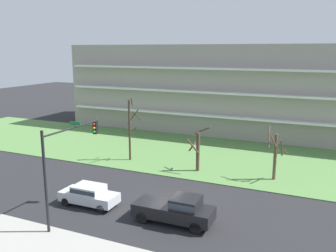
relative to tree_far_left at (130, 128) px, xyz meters
The scene contains 9 objects.
ground 12.76m from the tree_far_left, 47.60° to the right, with size 160.00×160.00×0.00m, color #232326.
grass_lawn_strip 10.22m from the tree_far_left, 30.71° to the left, with size 80.00×16.00×0.08m, color #547F42.
apartment_building 21.36m from the tree_far_left, 66.99° to the left, with size 51.27×14.14×12.07m.
tree_far_left is the anchor object (origin of this frame).
tree_left 7.65m from the tree_far_left, ahead, with size 1.98×2.03×4.32m.
tree_center 14.64m from the tree_far_left, ahead, with size 1.73×1.73×4.85m.
pickup_black_near_left 15.02m from the tree_far_left, 48.31° to the right, with size 5.44×2.11×1.95m.
sedan_silver_center_left 11.71m from the tree_far_left, 75.88° to the right, with size 4.43×1.87×1.57m.
traffic_signal_mast 14.16m from the tree_far_left, 77.54° to the right, with size 0.90×5.76×6.69m.
Camera 1 is at (10.26, -22.78, 11.42)m, focal length 38.92 mm.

